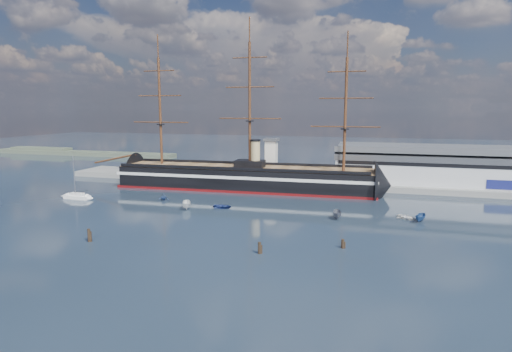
# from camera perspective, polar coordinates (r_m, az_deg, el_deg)

# --- Properties ---
(ground) EXTENTS (600.00, 600.00, 0.00)m
(ground) POSITION_cam_1_polar(r_m,az_deg,el_deg) (130.53, -2.88, -3.41)
(ground) COLOR black
(ground) RESTS_ON ground
(quay) EXTENTS (180.00, 18.00, 2.00)m
(quay) POSITION_cam_1_polar(r_m,az_deg,el_deg) (162.00, 4.69, -0.97)
(quay) COLOR slate
(quay) RESTS_ON ground
(warehouse) EXTENTS (63.00, 21.00, 11.60)m
(warehouse) POSITION_cam_1_polar(r_m,az_deg,el_deg) (162.26, 21.86, 1.27)
(warehouse) COLOR #B7BABC
(warehouse) RESTS_ON ground
(quay_tower) EXTENTS (5.00, 5.00, 15.00)m
(quay_tower) POSITION_cam_1_polar(r_m,az_deg,el_deg) (159.25, 2.04, 2.43)
(quay_tower) COLOR silver
(quay_tower) RESTS_ON ground
(shoreline) EXTENTS (120.00, 10.00, 4.00)m
(shoreline) POSITION_cam_1_polar(r_m,az_deg,el_deg) (282.81, -23.63, 2.91)
(shoreline) COLOR #3F4C38
(shoreline) RESTS_ON ground
(warship) EXTENTS (113.22, 20.13, 53.94)m
(warship) POSITION_cam_1_polar(r_m,az_deg,el_deg) (149.96, -2.19, -0.19)
(warship) COLOR black
(warship) RESTS_ON ground
(sailboat) EXTENTS (8.61, 2.67, 13.71)m
(sailboat) POSITION_cam_1_polar(r_m,az_deg,el_deg) (144.88, -22.75, -2.51)
(sailboat) COLOR white
(sailboat) RESTS_ON ground
(motorboat_a) EXTENTS (7.47, 5.14, 2.81)m
(motorboat_a) POSITION_cam_1_polar(r_m,az_deg,el_deg) (122.33, -9.20, -4.37)
(motorboat_a) COLOR white
(motorboat_a) RESTS_ON ground
(motorboat_b) EXTENTS (1.47, 3.41, 1.57)m
(motorboat_b) POSITION_cam_1_polar(r_m,az_deg,el_deg) (122.30, -4.50, -4.28)
(motorboat_b) COLOR navy
(motorboat_b) RESTS_ON ground
(motorboat_c) EXTENTS (6.67, 3.26, 2.56)m
(motorboat_c) POSITION_cam_1_polar(r_m,az_deg,el_deg) (112.60, 10.78, -5.59)
(motorboat_c) COLOR slate
(motorboat_c) RESTS_ON ground
(motorboat_d) EXTENTS (6.40, 4.34, 2.16)m
(motorboat_d) POSITION_cam_1_polar(r_m,az_deg,el_deg) (135.55, -12.19, -3.13)
(motorboat_d) COLOR navy
(motorboat_d) RESTS_ON ground
(motorboat_e) EXTENTS (3.00, 3.31, 1.50)m
(motorboat_e) POSITION_cam_1_polar(r_m,az_deg,el_deg) (116.63, 19.43, -5.45)
(motorboat_e) COLOR white
(motorboat_e) RESTS_ON ground
(motorboat_f) EXTENTS (6.44, 4.07, 2.42)m
(motorboat_f) POSITION_cam_1_polar(r_m,az_deg,el_deg) (115.24, 21.04, -5.71)
(motorboat_f) COLOR navy
(motorboat_f) RESTS_ON ground
(piling_near_left) EXTENTS (0.64, 0.64, 3.55)m
(piling_near_left) POSITION_cam_1_polar(r_m,az_deg,el_deg) (98.79, -21.33, -8.16)
(piling_near_left) COLOR black
(piling_near_left) RESTS_ON ground
(piling_near_right) EXTENTS (0.64, 0.64, 3.04)m
(piling_near_right) POSITION_cam_1_polar(r_m,az_deg,el_deg) (85.01, 0.46, -10.31)
(piling_near_right) COLOR black
(piling_near_right) RESTS_ON ground
(piling_far_right) EXTENTS (0.64, 0.64, 2.60)m
(piling_far_right) POSITION_cam_1_polar(r_m,az_deg,el_deg) (89.85, 11.47, -9.41)
(piling_far_right) COLOR black
(piling_far_right) RESTS_ON ground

